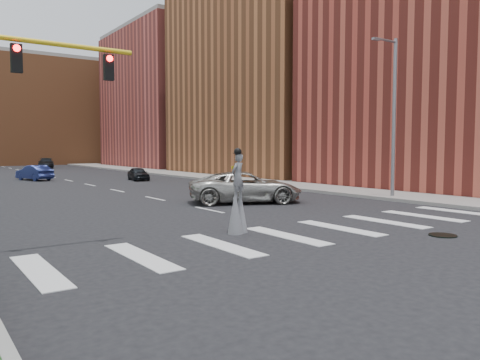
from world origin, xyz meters
TOP-DOWN VIEW (x-y plane):
  - ground_plane at (0.00, 0.00)m, footprint 160.00×160.00m
  - sidewalk_right at (12.50, 25.00)m, footprint 5.00×90.00m
  - manhole at (3.00, -2.00)m, footprint 0.90×0.90m
  - building_near at (22.00, 8.00)m, footprint 16.00×20.00m
  - building_mid at (22.00, 30.00)m, footprint 16.00×22.00m
  - building_far at (22.00, 54.00)m, footprint 16.00×22.00m
  - building_backdrop at (6.00, 78.00)m, footprint 26.00×14.00m
  - streetlight at (10.90, 6.00)m, footprint 2.05×0.20m
  - stilt_performer at (-2.30, 2.35)m, footprint 0.82×0.64m
  - suv_crossing at (3.11, 9.39)m, footprint 6.58×4.96m
  - car_near at (5.16, 28.61)m, footprint 1.92×3.64m
  - car_mid at (-2.43, 33.98)m, footprint 2.63×4.36m
  - car_far at (4.19, 59.15)m, footprint 3.08×5.29m

SIDE VIEW (x-z plane):
  - ground_plane at x=0.00m, z-range 0.00..0.00m
  - manhole at x=3.00m, z-range 0.00..0.04m
  - sidewalk_right at x=12.50m, z-range 0.00..0.18m
  - car_near at x=5.16m, z-range 0.00..1.18m
  - car_mid at x=-2.43m, z-range 0.00..1.36m
  - car_far at x=4.19m, z-range 0.00..1.44m
  - suv_crossing at x=3.11m, z-range 0.00..1.66m
  - stilt_performer at x=-2.30m, z-range -0.35..2.58m
  - streetlight at x=10.90m, z-range 0.40..9.40m
  - building_backdrop at x=6.00m, z-range 0.00..18.00m
  - building_far at x=22.00m, z-range 0.00..20.00m
  - building_near at x=22.00m, z-range 0.00..22.00m
  - building_mid at x=22.00m, z-range 0.00..24.00m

